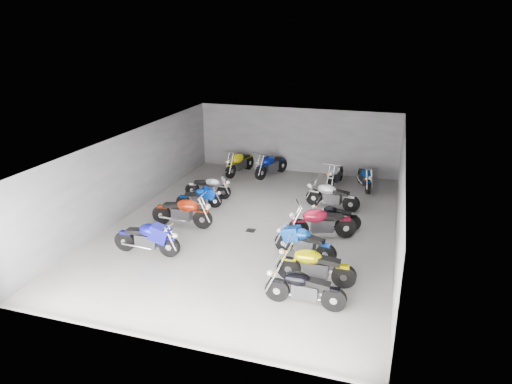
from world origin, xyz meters
TOP-DOWN VIEW (x-y plane):
  - ground at (0.00, 0.00)m, footprint 14.00×14.00m
  - wall_back at (0.00, 7.00)m, footprint 10.00×0.10m
  - wall_left at (-5.00, 0.00)m, footprint 0.10×14.00m
  - wall_right at (5.00, 0.00)m, footprint 0.10×14.00m
  - ceiling at (0.00, 0.00)m, footprint 10.00×14.00m
  - drain_grate at (0.00, -0.50)m, footprint 0.32×0.32m
  - motorcycle_left_b at (-2.63, -3.15)m, footprint 2.27×0.46m
  - motorcycle_left_d at (-2.51, -0.83)m, footprint 2.35×0.47m
  - motorcycle_left_e at (-2.63, 0.96)m, footprint 1.75×0.84m
  - motorcycle_left_f at (-2.75, 2.16)m, footprint 2.02×0.44m
  - motorcycle_right_a at (2.76, -4.54)m, footprint 2.17×0.42m
  - motorcycle_right_b at (2.83, -3.34)m, footprint 2.28×0.44m
  - motorcycle_right_c at (2.22, -1.90)m, footprint 2.09×0.67m
  - motorcycle_right_d at (2.51, -0.36)m, footprint 2.27×1.05m
  - motorcycle_right_e at (2.84, 0.69)m, footprint 1.85×0.39m
  - motorcycle_right_f at (2.46, 2.48)m, footprint 2.22×0.58m
  - motorcycle_back_b at (-2.58, 5.72)m, footprint 0.72×2.37m
  - motorcycle_back_c at (-1.00, 5.84)m, footprint 1.06×2.23m
  - motorcycle_back_e at (2.22, 5.37)m, footprint 0.52×2.20m
  - motorcycle_back_f at (3.53, 5.33)m, footprint 0.78×2.09m

SIDE VIEW (x-z plane):
  - ground at x=0.00m, z-range 0.00..0.00m
  - drain_grate at x=0.00m, z-range 0.00..0.01m
  - motorcycle_left_e at x=-2.63m, z-range 0.04..0.85m
  - motorcycle_right_e at x=2.84m, z-range 0.04..0.85m
  - motorcycle_left_f at x=-2.75m, z-range 0.04..0.93m
  - motorcycle_right_c at x=2.22m, z-range 0.04..0.97m
  - motorcycle_back_f at x=3.53m, z-range 0.04..0.99m
  - motorcycle_right_a at x=2.76m, z-range 0.04..1.00m
  - motorcycle_back_e at x=2.22m, z-range 0.04..1.01m
  - motorcycle_right_f at x=2.46m, z-range 0.04..1.02m
  - motorcycle_left_b at x=-2.63m, z-range 0.05..1.04m
  - motorcycle_right_b at x=2.83m, z-range 0.05..1.05m
  - motorcycle_left_d at x=-2.51m, z-range 0.05..1.08m
  - motorcycle_back_c at x=-1.00m, z-range 0.05..1.08m
  - motorcycle_right_d at x=2.51m, z-range 0.05..1.10m
  - motorcycle_back_b at x=-2.58m, z-range 0.05..1.10m
  - wall_back at x=0.00m, z-range 0.00..3.20m
  - wall_left at x=-5.00m, z-range 0.00..3.20m
  - wall_right at x=5.00m, z-range 0.00..3.20m
  - ceiling at x=0.00m, z-range 3.20..3.24m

